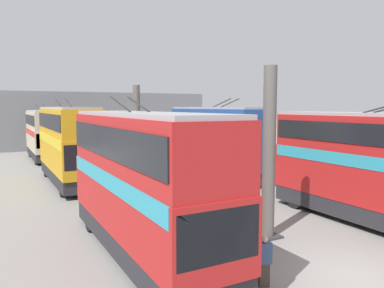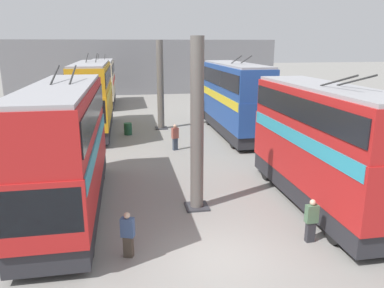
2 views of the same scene
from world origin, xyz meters
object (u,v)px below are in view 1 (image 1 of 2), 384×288
(bus_right_far, at_px, (43,132))
(person_aisle_midway, at_px, (178,178))
(oil_drum, at_px, (109,177))
(bus_right_near, at_px, (142,175))
(person_by_right_row, at_px, (264,260))
(bus_left_near, at_px, (365,161))
(bus_left_far, at_px, (216,137))
(bus_right_mid, at_px, (68,140))

(bus_right_far, relative_size, person_aisle_midway, 5.31)
(person_aisle_midway, height_order, oil_drum, person_aisle_midway)
(bus_right_near, xyz_separation_m, bus_right_far, (27.69, 0.00, -0.11))
(bus_right_far, relative_size, person_by_right_row, 5.81)
(bus_right_far, bearing_deg, bus_left_near, -160.30)
(bus_left_near, bearing_deg, bus_right_near, 83.36)
(oil_drum, bearing_deg, bus_left_far, -100.14)
(bus_right_near, relative_size, person_by_right_row, 6.61)
(bus_right_far, height_order, person_by_right_row, bus_right_far)
(person_by_right_row, xyz_separation_m, oil_drum, (17.03, -0.20, -0.36))
(bus_right_near, distance_m, person_aisle_midway, 10.08)
(oil_drum, bearing_deg, bus_left_near, -151.26)
(person_by_right_row, bearing_deg, bus_right_far, -156.45)
(bus_right_far, relative_size, oil_drum, 10.12)
(person_by_right_row, bearing_deg, bus_right_mid, -153.39)
(bus_left_far, xyz_separation_m, bus_right_mid, (2.55, 10.35, 0.03))
(bus_right_mid, height_order, person_by_right_row, bus_right_mid)
(bus_right_near, distance_m, bus_right_mid, 14.24)
(bus_right_mid, bearing_deg, bus_right_near, -180.00)
(bus_right_far, bearing_deg, person_aisle_midway, -164.36)
(bus_left_far, relative_size, bus_right_far, 1.17)
(bus_right_near, height_order, person_by_right_row, bus_right_near)
(bus_left_far, xyz_separation_m, person_by_right_row, (-15.63, 8.04, -2.19))
(person_aisle_midway, height_order, person_by_right_row, person_aisle_midway)
(bus_left_near, relative_size, bus_right_near, 0.92)
(bus_right_far, xyz_separation_m, oil_drum, (-14.60, -2.51, -2.36))
(person_aisle_midway, relative_size, person_by_right_row, 1.09)
(bus_right_mid, height_order, bus_right_far, bus_right_mid)
(bus_right_near, relative_size, bus_right_mid, 0.99)
(bus_left_far, relative_size, bus_right_near, 1.03)
(bus_right_mid, height_order, oil_drum, bus_right_mid)
(person_by_right_row, bearing_deg, bus_left_near, 128.12)
(bus_left_far, relative_size, person_by_right_row, 6.78)
(bus_left_near, relative_size, person_aisle_midway, 5.55)
(bus_right_far, bearing_deg, oil_drum, -170.26)
(bus_right_near, bearing_deg, bus_right_far, 0.00)
(bus_left_near, distance_m, person_by_right_row, 8.74)
(bus_right_near, distance_m, person_by_right_row, 5.02)
(bus_left_near, xyz_separation_m, bus_right_mid, (15.45, 10.35, 0.15))
(bus_left_near, relative_size, bus_right_mid, 0.91)
(bus_left_near, relative_size, bus_right_far, 1.04)
(bus_right_near, height_order, bus_right_mid, bus_right_mid)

